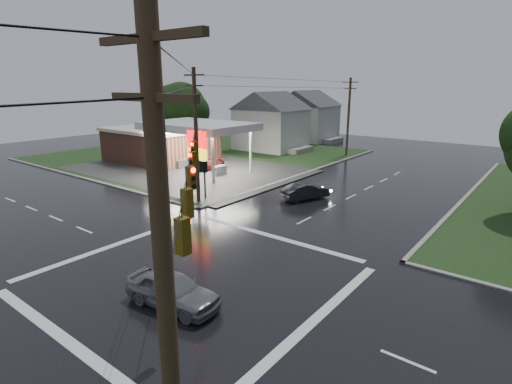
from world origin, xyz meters
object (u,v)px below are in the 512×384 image
Objects in this scene: gas_station at (166,142)px; pylon_sign at (197,153)px; utility_pole_n at (348,116)px; car_crossing at (172,290)px; car_north at (305,191)px; utility_pole_nw at (196,135)px; house_far at (307,115)px; house_near at (271,120)px; utility_pole_se at (168,336)px; tree_nw_behind at (182,107)px; car_pump at (206,165)px.

pylon_sign is (15.18, -9.20, 1.46)m from gas_station.
utility_pole_n reaches higher than car_crossing.
utility_pole_n is 23.62m from car_north.
utility_pole_nw is at bearing 66.89° from car_north.
gas_station is at bearing -97.50° from house_far.
gas_station is 17.07m from house_near.
utility_pole_n is at bearing 48.53° from gas_station.
house_far is (-31.45, 57.50, -1.32)m from utility_pole_se.
utility_pole_n is (1.00, 27.50, 1.46)m from pylon_sign.
tree_nw_behind is 2.24× the size of car_pump.
utility_pole_n is (0.00, 28.50, -0.25)m from utility_pole_nw.
pylon_sign is at bearing -39.87° from tree_nw_behind.
gas_station is 2.37× the size of house_near.
car_north is (6.64, 6.34, -5.01)m from utility_pole_nw.
car_pump is at bearing -34.76° from tree_nw_behind.
house_near is (4.73, 16.30, 1.86)m from gas_station.
house_far is at bearing 113.92° from car_pump.
utility_pole_n reaches higher than car_pump.
car_north is (-12.36, 25.34, -5.01)m from utility_pole_se.
car_crossing is (11.82, -13.19, -3.22)m from pylon_sign.
car_pump is at bearing -5.35° from gas_station.
utility_pole_nw is at bearing -45.00° from pylon_sign.
utility_pole_nw and utility_pole_se have the same top height.
pylon_sign is 1.39× the size of car_north.
utility_pole_n is 11.67m from house_near.
utility_pole_nw is (16.18, -10.20, 3.17)m from gas_station.
house_near is 2.47× the size of car_pump.
utility_pole_n is 16.00m from house_far.
house_near reaches higher than gas_station.
car_north is at bearing 43.68° from utility_pole_nw.
utility_pole_nw is 1.10× the size of tree_nw_behind.
utility_pole_se is at bearing -61.32° from house_far.
tree_nw_behind is 2.15× the size of car_crossing.
house_near is at bearing 116.05° from car_pump.
house_far is at bearing 141.23° from utility_pole_n.
pylon_sign is at bearing -32.54° from car_pump.
house_far is (-12.45, 38.50, -1.32)m from utility_pole_nw.
gas_station is at bearing 44.28° from car_crossing.
gas_station is 4.37× the size of pylon_sign.
house_far is at bearing 107.92° from utility_pole_nw.
pylon_sign is 11.78m from car_pump.
car_pump is (3.99, -29.02, -3.76)m from house_far.
tree_nw_behind is (-43.34, 39.49, 0.46)m from utility_pole_se.
tree_nw_behind reaches higher than car_north.
house_far is 2.56× the size of car_north.
utility_pole_se is 2.37× the size of car_crossing.
utility_pole_se is 28.64m from car_north.
car_north is at bearing -73.33° from utility_pole_n.
tree_nw_behind is at bearing 140.13° from pylon_sign.
utility_pole_n is 21.37m from car_pump.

